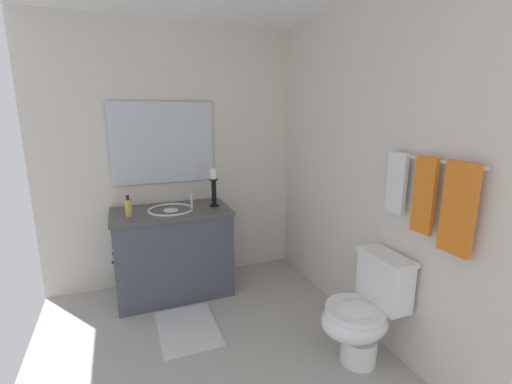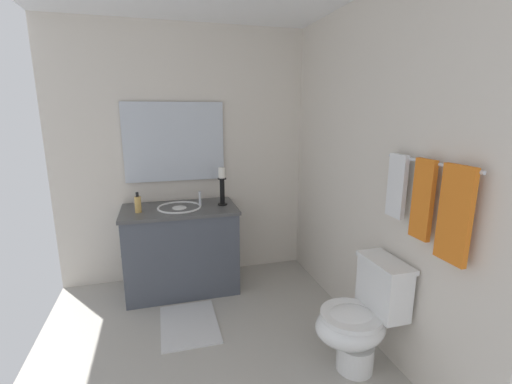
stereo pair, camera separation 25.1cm
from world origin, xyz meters
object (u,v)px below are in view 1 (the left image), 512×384
mirror (163,143)px  towel_near_corner (458,209)px  toilet (363,312)px  candle_holder_tall (214,186)px  soap_bottle (128,207)px  vanity_cabinet (173,252)px  towel_near_vanity (397,183)px  sink_basin (171,214)px  bath_mat (188,328)px  towel_bar (431,160)px  towel_center (424,195)px

mirror → towel_near_corner: (2.10, 1.23, -0.21)m
toilet → candle_holder_tall: bearing=-155.8°
soap_bottle → towel_near_corner: 2.39m
vanity_cabinet → toilet: size_ratio=1.38×
towel_near_vanity → vanity_cabinet: bearing=-138.2°
sink_basin → bath_mat: (0.62, -0.00, -0.75)m
towel_near_corner → bath_mat: bearing=-134.2°
soap_bottle → towel_bar: size_ratio=0.27×
bath_mat → mirror: bearing=180.0°
toilet → bath_mat: bearing=-127.1°
towel_near_corner → towel_near_vanity: bearing=180.0°
towel_center → bath_mat: (-0.98, -1.23, -1.18)m
candle_holder_tall → towel_near_vanity: 1.62m
towel_bar → sink_basin: bearing=-142.0°
mirror → towel_bar: mirror is taller
vanity_cabinet → towel_near_vanity: bearing=41.8°
toilet → bath_mat: toilet is taller
vanity_cabinet → towel_center: size_ratio=2.31×
toilet → towel_near_corner: towel_near_corner is taller
soap_bottle → towel_center: (1.55, 1.58, 0.31)m
towel_center → towel_near_corner: bearing=0.0°
candle_holder_tall → toilet: candle_holder_tall is taller
towel_near_vanity → toilet: bearing=-82.5°
towel_bar → towel_near_vanity: (-0.22, -0.02, -0.17)m
soap_bottle → sink_basin: bearing=98.7°
soap_bottle → towel_bar: bearing=46.0°
soap_bottle → bath_mat: size_ratio=0.30×
soap_bottle → towel_bar: towel_bar is taller
towel_bar → bath_mat: size_ratio=1.12×
toilet → towel_near_vanity: towel_near_vanity is taller
mirror → towel_near_corner: size_ratio=1.89×
toilet → towel_bar: size_ratio=1.12×
towel_near_vanity → towel_bar: bearing=4.6°
mirror → bath_mat: size_ratio=1.56×
sink_basin → towel_near_corner: (1.82, 1.23, 0.40)m
toilet → towel_center: bearing=46.0°
vanity_cabinet → towel_bar: size_ratio=1.54×
vanity_cabinet → toilet: (1.40, 1.03, -0.04)m
toilet → towel_center: 0.87m
towel_near_corner → bath_mat: (-1.20, -1.23, -1.16)m
mirror → candle_holder_tall: 0.62m
candle_holder_tall → vanity_cabinet: bearing=-90.4°
bath_mat → towel_center: bearing=51.6°
soap_bottle → bath_mat: bearing=31.6°
mirror → candle_holder_tall: bearing=54.7°
candle_holder_tall → towel_near_corner: towel_near_corner is taller
vanity_cabinet → soap_bottle: (0.05, -0.35, 0.47)m
towel_near_corner → bath_mat: 2.07m
mirror → towel_bar: size_ratio=1.39×
sink_basin → towel_near_corner: bearing=34.0°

